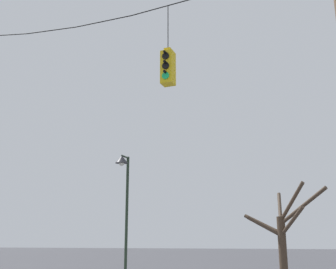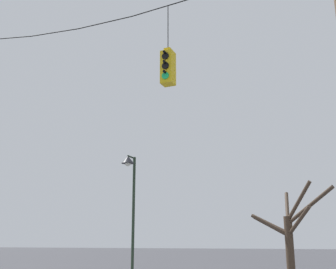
{
  "view_description": "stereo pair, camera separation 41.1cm",
  "coord_description": "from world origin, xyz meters",
  "views": [
    {
      "loc": [
        5.96,
        -10.0,
        1.49
      ],
      "look_at": [
        2.11,
        0.05,
        4.26
      ],
      "focal_mm": 45.0,
      "sensor_mm": 36.0,
      "label": 1
    },
    {
      "loc": [
        6.35,
        -9.85,
        1.49
      ],
      "look_at": [
        2.11,
        0.05,
        4.26
      ],
      "focal_mm": 45.0,
      "sensor_mm": 36.0,
      "label": 2
    }
  ],
  "objects": [
    {
      "name": "span_wire",
      "position": [
        -0.0,
        0.05,
        8.27
      ],
      "size": [
        13.28,
        0.03,
        0.8
      ],
      "color": "black"
    },
    {
      "name": "traffic_light_over_intersection",
      "position": [
        2.11,
        0.05,
        6.18
      ],
      "size": [
        0.34,
        0.58,
        2.4
      ],
      "color": "yellow"
    },
    {
      "name": "street_lamp",
      "position": [
        -2.07,
        5.75,
        3.95
      ],
      "size": [
        0.54,
        0.92,
        5.1
      ],
      "color": "#233323",
      "rests_on": "ground_plane"
    },
    {
      "name": "bare_tree",
      "position": [
        4.15,
        7.23,
        1.87
      ],
      "size": [
        3.39,
        2.39,
        3.78
      ],
      "color": "#423326",
      "rests_on": "ground_plane"
    }
  ]
}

